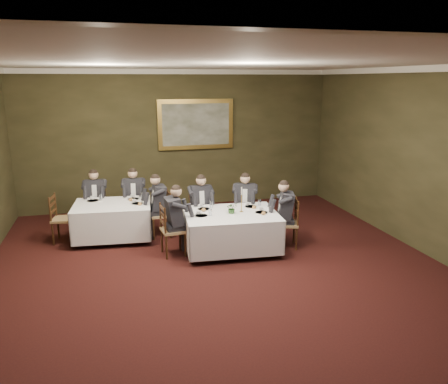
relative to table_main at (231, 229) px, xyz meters
name	(u,v)px	position (x,y,z in m)	size (l,w,h in m)	color
ground	(231,289)	(-0.45, -1.58, -0.45)	(10.00, 10.00, 0.00)	black
ceiling	(232,61)	(-0.45, -1.58, 3.05)	(8.00, 10.00, 0.10)	silver
back_wall	(178,140)	(-0.45, 3.42, 1.30)	(8.00, 0.10, 3.50)	#2D2A16
crown_molding	(232,66)	(-0.45, -1.58, 2.99)	(8.00, 10.00, 0.12)	white
table_main	(231,229)	(0.00, 0.00, 0.00)	(1.89, 1.50, 0.67)	black
table_second	(113,218)	(-2.21, 1.25, 0.00)	(1.68, 1.34, 0.67)	black
chair_main_backleft	(201,223)	(-0.41, 0.95, -0.17)	(0.45, 0.43, 1.00)	#96784C
diner_main_backleft	(201,213)	(-0.40, 0.94, 0.06)	(0.43, 0.49, 1.35)	black
chair_main_backright	(245,221)	(0.56, 0.88, -0.17)	(0.56, 0.54, 1.00)	#96784C
diner_main_backright	(245,211)	(0.55, 0.86, 0.06)	(0.54, 0.59, 1.35)	black
chair_main_endleft	(173,240)	(-1.13, 0.09, -0.17)	(0.46, 0.48, 1.00)	#96784C
diner_main_endleft	(173,229)	(-1.12, 0.09, 0.06)	(0.52, 0.45, 1.35)	black
chair_main_endright	(287,233)	(1.13, -0.09, -0.17)	(0.53, 0.54, 1.00)	#96784C
diner_main_endright	(287,222)	(1.12, -0.09, 0.06)	(0.57, 0.52, 1.35)	black
chair_sec_backleft	(97,215)	(-2.55, 2.09, -0.17)	(0.47, 0.45, 1.00)	#96784C
diner_sec_backleft	(96,206)	(-2.55, 2.08, 0.06)	(0.44, 0.51, 1.35)	black
chair_sec_backright	(135,214)	(-1.71, 2.01, -0.17)	(0.49, 0.47, 1.00)	#96784C
diner_sec_backright	(135,204)	(-1.71, 2.00, 0.06)	(0.45, 0.52, 1.35)	black
chair_sec_endright	(161,223)	(-1.22, 1.16, -0.17)	(0.44, 0.46, 1.00)	#96784C
diner_sec_endright	(160,213)	(-1.23, 1.16, 0.06)	(0.50, 0.44, 1.35)	black
chair_sec_endleft	(64,228)	(-3.19, 1.34, -0.17)	(0.49, 0.51, 1.00)	#96784C
centerpiece	(232,207)	(0.01, -0.02, 0.43)	(0.21, 0.18, 0.23)	#2D5926
candlestick	(242,202)	(0.22, 0.04, 0.50)	(0.07, 0.07, 0.50)	#B08835
place_setting_table_main	(206,207)	(-0.40, 0.44, 0.35)	(0.33, 0.31, 0.14)	white
place_setting_table_second	(95,199)	(-2.54, 1.64, 0.35)	(0.33, 0.31, 0.14)	white
painting	(196,124)	(0.00, 3.36, 1.69)	(1.95, 0.09, 1.27)	gold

